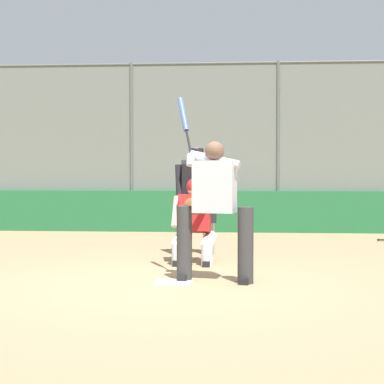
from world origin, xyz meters
name	(u,v)px	position (x,y,z in m)	size (l,w,h in m)	color
ground_plane	(173,283)	(0.00, 0.00, 0.00)	(160.00, 160.00, 0.00)	#9E7F5B
home_plate_marker	(173,282)	(0.00, 0.00, 0.01)	(0.43, 0.43, 0.01)	white
backstop_fence	(204,143)	(0.00, -6.34, 1.93)	(15.99, 0.08, 3.67)	#515651
padding_wall	(204,211)	(0.00, -6.24, 0.44)	(15.59, 0.18, 0.89)	#236638
bleachers_beyond	(108,198)	(2.71, -9.20, 0.59)	(11.14, 3.05, 1.80)	slate
batter_at_plate	(214,205)	(-0.48, -0.11, 0.92)	(0.97, 0.79, 2.27)	#333333
catcher_behind_plate	(194,220)	(-0.13, -1.53, 0.64)	(0.65, 0.78, 1.23)	silver
umpire_home	(196,198)	(-0.10, -2.50, 0.91)	(0.69, 0.46, 1.69)	gray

